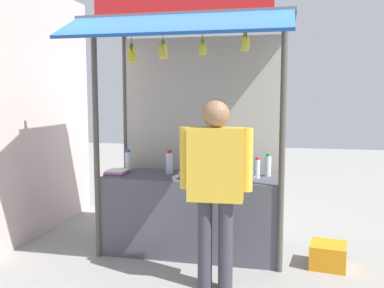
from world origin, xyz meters
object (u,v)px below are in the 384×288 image
banana_bunch_rightmost (132,54)px  water_bottle_front_left (169,163)px  magazine_stack_rear_center (117,172)px  banana_bunch_leftmost (245,43)px  water_bottle_mid_right (268,166)px  vendor_person (216,177)px  banana_bunch_inner_right (163,51)px  plastic_crate (328,255)px  water_bottle_center (240,163)px  water_bottle_right (221,162)px  water_bottle_front_right (128,161)px  magazine_stack_far_left (243,176)px  magazine_stack_far_right (194,174)px  water_bottle_mid_left (257,168)px  banana_bunch_inner_left (203,48)px

banana_bunch_rightmost → water_bottle_front_left: bearing=65.5°
magazine_stack_rear_center → banana_bunch_leftmost: size_ratio=1.19×
water_bottle_mid_right → vendor_person: vendor_person is taller
banana_bunch_rightmost → banana_bunch_inner_right: same height
vendor_person → plastic_crate: bearing=-147.7°
banana_bunch_inner_right → water_bottle_center: bearing=42.0°
water_bottle_right → banana_bunch_inner_right: (-0.49, -0.58, 1.16)m
water_bottle_right → banana_bunch_inner_right: 1.38m
water_bottle_front_right → banana_bunch_rightmost: size_ratio=0.78×
magazine_stack_far_left → banana_bunch_inner_right: 1.51m
water_bottle_front_left → magazine_stack_far_right: water_bottle_front_left is taller
water_bottle_mid_left → water_bottle_center: 0.25m
water_bottle_front_right → magazine_stack_far_right: water_bottle_front_right is taller
magazine_stack_rear_center → water_bottle_mid_left: bearing=2.8°
water_bottle_front_right → plastic_crate: water_bottle_front_right is taller
water_bottle_mid_left → banana_bunch_inner_right: banana_bunch_inner_right is taller
water_bottle_mid_left → vendor_person: size_ratio=0.13×
water_bottle_mid_left → water_bottle_front_left: (-0.97, 0.05, 0.02)m
water_bottle_center → magazine_stack_rear_center: (-1.35, -0.23, -0.11)m
vendor_person → magazine_stack_rear_center: bearing=-34.9°
water_bottle_mid_right → banana_bunch_inner_right: 1.66m
water_bottle_right → banana_bunch_leftmost: banana_bunch_leftmost is taller
magazine_stack_far_right → banana_bunch_leftmost: (0.55, -0.30, 1.30)m
water_bottle_front_right → water_bottle_right: 1.09m
water_bottle_mid_left → magazine_stack_far_right: bearing=-166.0°
water_bottle_mid_left → banana_bunch_rightmost: (-1.21, -0.46, 1.17)m
plastic_crate → magazine_stack_far_right: bearing=-179.4°
water_bottle_mid_right → water_bottle_front_right: bearing=-179.1°
water_bottle_right → banana_bunch_inner_right: bearing=-130.4°
water_bottle_front_left → banana_bunch_leftmost: (0.87, -0.51, 1.23)m
banana_bunch_inner_right → water_bottle_right: bearing=49.6°
banana_bunch_inner_left → vendor_person: bearing=-64.2°
water_bottle_front_left → vendor_person: bearing=-53.9°
banana_bunch_leftmost → banana_bunch_inner_left: size_ratio=0.90×
water_bottle_mid_right → banana_bunch_inner_right: size_ratio=0.85×
banana_bunch_rightmost → plastic_crate: (1.94, 0.32, -2.01)m
water_bottle_mid_left → banana_bunch_inner_left: (-0.50, -0.46, 1.21)m
water_bottle_mid_right → magazine_stack_far_right: water_bottle_mid_right is taller
plastic_crate → magazine_stack_rear_center: bearing=178.2°
water_bottle_front_right → magazine_stack_rear_center: size_ratio=0.88×
water_bottle_right → banana_bunch_rightmost: size_ratio=0.94×
magazine_stack_far_left → magazine_stack_rear_center: size_ratio=0.88×
banana_bunch_inner_right → plastic_crate: bearing=11.1°
water_bottle_mid_right → banana_bunch_leftmost: bearing=-109.1°
water_bottle_mid_right → water_bottle_front_left: water_bottle_front_left is taller
water_bottle_front_left → plastic_crate: bearing=-6.6°
magazine_stack_far_right → banana_bunch_inner_left: 1.30m
banana_bunch_inner_right → vendor_person: size_ratio=0.17×
banana_bunch_inner_left → banana_bunch_leftmost: bearing=0.2°
water_bottle_right → banana_bunch_inner_left: bearing=-100.1°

